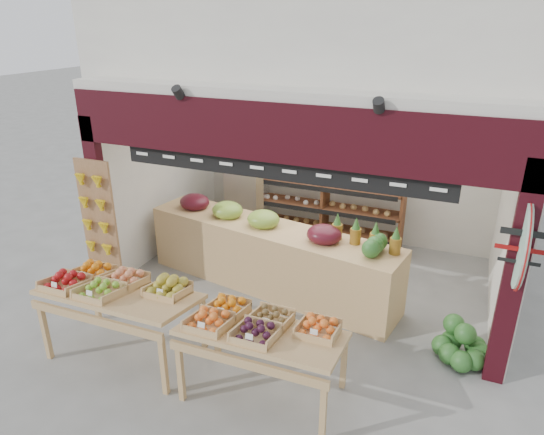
{
  "coord_description": "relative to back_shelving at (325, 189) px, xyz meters",
  "views": [
    {
      "loc": [
        2.13,
        -6.17,
        3.88
      ],
      "look_at": [
        -0.38,
        -0.2,
        1.2
      ],
      "focal_mm": 32.0,
      "sensor_mm": 36.0,
      "label": 1
    }
  ],
  "objects": [
    {
      "name": "refrigerator",
      "position": [
        -1.44,
        -0.16,
        -0.17
      ],
      "size": [
        0.84,
        0.84,
        1.79
      ],
      "primitive_type": "cube",
      "rotation": [
        0.0,
        0.0,
        0.24
      ],
      "color": "silver",
      "rests_on": "ground"
    },
    {
      "name": "cardboard_stack",
      "position": [
        -1.97,
        -1.45,
        -0.84
      ],
      "size": [
        0.93,
        0.68,
        0.61
      ],
      "color": "beige",
      "rests_on": "ground"
    },
    {
      "name": "shop_structure",
      "position": [
        0.15,
        -0.09,
        2.86
      ],
      "size": [
        6.36,
        5.12,
        5.4
      ],
      "color": "beige",
      "rests_on": "ground"
    },
    {
      "name": "banana_board",
      "position": [
        -2.58,
        -2.88,
        0.06
      ],
      "size": [
        0.6,
        0.15,
        1.8
      ],
      "color": "#976845",
      "rests_on": "ground"
    },
    {
      "name": "mid_counter",
      "position": [
        -0.31,
        -1.84,
        -0.51
      ],
      "size": [
        4.1,
        1.47,
        1.24
      ],
      "color": "tan",
      "rests_on": "ground"
    },
    {
      "name": "back_shelving",
      "position": [
        0.0,
        0.0,
        0.0
      ],
      "size": [
        2.79,
        0.46,
        1.74
      ],
      "color": "brown",
      "rests_on": "ground"
    },
    {
      "name": "display_table_left",
      "position": [
        -1.42,
        -3.97,
        -0.18
      ],
      "size": [
        1.81,
        1.03,
        1.12
      ],
      "color": "tan",
      "rests_on": "ground"
    },
    {
      "name": "gift_sign",
      "position": [
        2.9,
        -2.85,
        0.69
      ],
      "size": [
        0.04,
        0.93,
        0.92
      ],
      "color": "#B2DFC9",
      "rests_on": "ground"
    },
    {
      "name": "display_table_right",
      "position": [
        0.48,
        -3.97,
        -0.22
      ],
      "size": [
        1.72,
        0.98,
        1.07
      ],
      "color": "tan",
      "rests_on": "ground"
    },
    {
      "name": "ground",
      "position": [
        0.15,
        -1.7,
        -1.06
      ],
      "size": [
        60.0,
        60.0,
        0.0
      ],
      "primitive_type": "plane",
      "color": "slate",
      "rests_on": "ground"
    },
    {
      "name": "watermelon_pile",
      "position": [
        2.53,
        -2.53,
        -0.88
      ],
      "size": [
        0.68,
        0.66,
        0.5
      ],
      "color": "#1B501A",
      "rests_on": "ground"
    }
  ]
}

